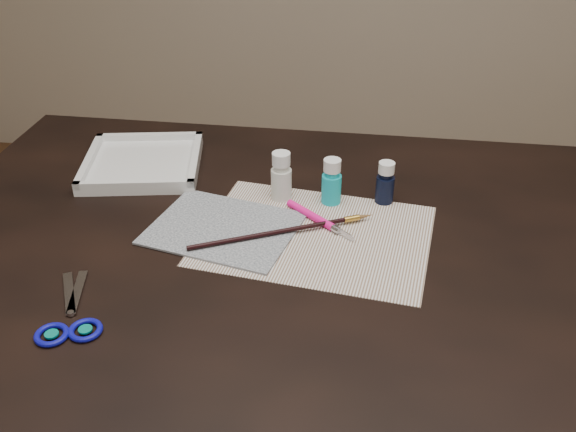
# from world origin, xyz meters

# --- Properties ---
(table) EXTENTS (1.30, 0.90, 0.75)m
(table) POSITION_xyz_m (0.00, 0.00, 0.38)
(table) COLOR black
(table) RESTS_ON ground
(paper) EXTENTS (0.41, 0.33, 0.00)m
(paper) POSITION_xyz_m (0.04, 0.02, 0.75)
(paper) COLOR silver
(paper) RESTS_ON table
(canvas) EXTENTS (0.28, 0.24, 0.00)m
(canvas) POSITION_xyz_m (-0.11, 0.02, 0.75)
(canvas) COLOR black
(canvas) RESTS_ON paper
(paint_bottle_white) EXTENTS (0.04, 0.04, 0.09)m
(paint_bottle_white) POSITION_xyz_m (-0.03, 0.14, 0.80)
(paint_bottle_white) COLOR silver
(paint_bottle_white) RESTS_ON table
(paint_bottle_cyan) EXTENTS (0.04, 0.04, 0.09)m
(paint_bottle_cyan) POSITION_xyz_m (0.06, 0.14, 0.79)
(paint_bottle_cyan) COLOR #11B8C6
(paint_bottle_cyan) RESTS_ON table
(paint_bottle_navy) EXTENTS (0.04, 0.04, 0.08)m
(paint_bottle_navy) POSITION_xyz_m (0.16, 0.15, 0.79)
(paint_bottle_navy) COLOR black
(paint_bottle_navy) RESTS_ON table
(paintbrush) EXTENTS (0.30, 0.16, 0.01)m
(paintbrush) POSITION_xyz_m (-0.01, 0.02, 0.76)
(paintbrush) COLOR black
(paintbrush) RESTS_ON canvas
(craft_knife) EXTENTS (0.13, 0.12, 0.01)m
(craft_knife) POSITION_xyz_m (0.05, 0.06, 0.76)
(craft_knife) COLOR #FF148B
(craft_knife) RESTS_ON paper
(scissors) EXTENTS (0.17, 0.20, 0.01)m
(scissors) POSITION_xyz_m (-0.29, -0.22, 0.75)
(scissors) COLOR silver
(scissors) RESTS_ON table
(palette_tray) EXTENTS (0.26, 0.26, 0.03)m
(palette_tray) POSITION_xyz_m (-0.33, 0.22, 0.76)
(palette_tray) COLOR silver
(palette_tray) RESTS_ON table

